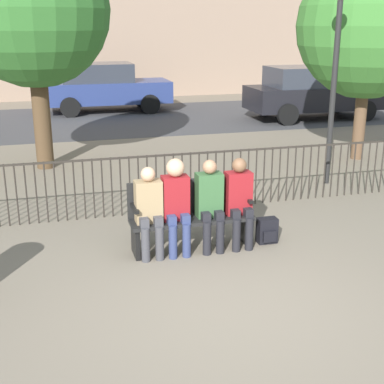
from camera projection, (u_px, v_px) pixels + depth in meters
ground_plane at (233, 309)px, 5.65m from camera, size 80.00×80.00×0.00m
park_bench at (190, 212)px, 7.09m from camera, size 1.64×0.45×0.92m
seated_person_0 at (149, 208)px, 6.77m from camera, size 0.34×0.39×1.18m
seated_person_1 at (176, 201)px, 6.85m from camera, size 0.34×0.39×1.26m
seated_person_2 at (210, 201)px, 6.97m from camera, size 0.34×0.39×1.22m
seated_person_3 at (239, 198)px, 7.07m from camera, size 0.34×0.39×1.22m
backpack at (267, 231)px, 7.32m from camera, size 0.27×0.20×0.35m
fence_railing at (165, 178)px, 8.41m from camera, size 9.01×0.03×0.95m
tree_0 at (33, 10)px, 10.26m from camera, size 3.00×3.00×4.65m
tree_1 at (369, 26)px, 11.09m from camera, size 3.01×3.01×4.34m
lamp_post at (336, 55)px, 9.41m from camera, size 0.28×0.28×3.53m
street_surface at (104, 120)px, 16.68m from camera, size 24.00×6.00×0.01m
parked_car_1 at (312, 92)px, 16.67m from camera, size 4.20×1.94×1.62m
parked_car_2 at (104, 87)px, 18.00m from camera, size 4.20×1.94×1.62m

